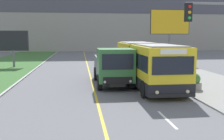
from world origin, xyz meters
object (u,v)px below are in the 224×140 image
Objects in this scene: billboard_large at (170,24)px; planter_round_far at (149,64)px; dump_truck at (114,67)px; planter_round_second at (174,74)px; traffic_light_mast at (217,38)px; planter_round_near at (194,82)px; billboard_small at (13,42)px; planter_round_third at (160,68)px; city_bus at (146,63)px.

billboard_large reaches higher than planter_round_far.
dump_truck reaches higher than planter_round_second.
dump_truck is 6.65× the size of planter_round_second.
traffic_light_mast is 21.22m from billboard_large.
traffic_light_mast is at bearing -103.75° from billboard_large.
billboard_large reaches higher than planter_round_near.
planter_round_near reaches higher than planter_round_second.
billboard_small is 18.36m from planter_round_second.
billboard_large is (5.03, 20.56, 1.56)m from traffic_light_mast.
dump_truck is 6.27× the size of planter_round_near.
billboard_large is 6.54× the size of planter_round_third.
city_bus is at bearing -162.59° from planter_round_second.
billboard_small is 3.93× the size of planter_round_far.
traffic_light_mast is 5.05× the size of planter_round_near.
planter_round_far is (-0.06, 3.74, 0.01)m from planter_round_third.
planter_round_far is (2.48, 8.26, -0.98)m from city_bus.
planter_round_far reaches higher than planter_round_second.
planter_round_third is at bearing 89.34° from planter_round_second.
planter_round_second is at bearing -89.88° from planter_round_far.
dump_truck is at bearing -161.33° from planter_round_second.
billboard_large is 6.46× the size of planter_round_far.
dump_truck reaches higher than planter_round_third.
city_bus is at bearing 130.04° from planter_round_near.
planter_round_near is (14.69, -14.47, -2.28)m from billboard_small.
planter_round_second is (2.50, 0.78, -1.00)m from city_bus.
planter_round_far reaches higher than planter_round_third.
billboard_large is 16.85m from planter_round_near.
traffic_light_mast is 12.63m from planter_round_third.
city_bus is at bearing -43.33° from billboard_small.
billboard_small is (-13.46, 19.22, -0.60)m from traffic_light_mast.
planter_round_third is (5.07, 5.44, -0.81)m from dump_truck.
dump_truck is 5.47m from planter_round_near.
traffic_light_mast is 5.15× the size of planter_round_far.
planter_round_third is (2.54, 4.52, -0.99)m from city_bus.
billboard_small is (-9.68, 12.44, 1.49)m from dump_truck.
billboard_large is at bearing 72.61° from planter_round_second.
billboard_large is 7.44m from planter_round_far.
traffic_light_mast is at bearing -80.80° from city_bus.
planter_round_second is (14.71, -10.74, -2.31)m from billboard_small.
billboard_small reaches higher than planter_round_far.
planter_round_third is at bearing 89.55° from planter_round_near.
traffic_light_mast is at bearing -104.59° from planter_round_near.
dump_truck is 6.40× the size of planter_round_far.
city_bus is 2.80m from planter_round_second.
billboard_large is (8.81, 13.77, 3.65)m from dump_truck.
planter_round_far is at bearing -12.50° from billboard_small.
city_bus is 2.70m from dump_truck.
planter_round_near is at bearing -90.45° from planter_round_third.
billboard_small is 20.75m from planter_round_near.
planter_round_third is at bearing 83.96° from traffic_light_mast.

